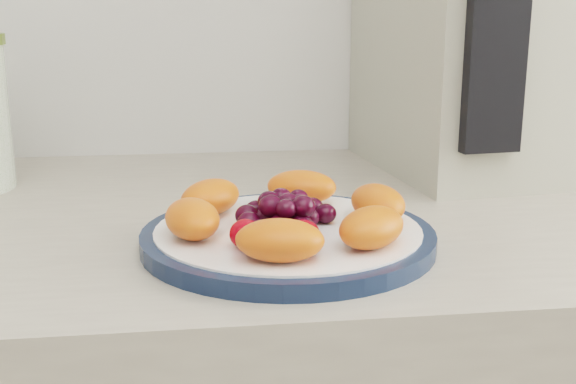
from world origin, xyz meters
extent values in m
cylinder|color=#14223C|center=(0.01, 1.06, 0.91)|extent=(0.26, 0.26, 0.01)
cylinder|color=white|center=(0.01, 1.06, 0.91)|extent=(0.24, 0.24, 0.02)
cube|color=#A9A793|center=(0.28, 1.36, 1.09)|extent=(0.25, 0.33, 0.38)
cube|color=black|center=(0.25, 1.19, 1.10)|extent=(0.07, 0.03, 0.29)
ellipsoid|color=#E94817|center=(0.09, 1.07, 0.93)|extent=(0.05, 0.08, 0.03)
ellipsoid|color=#E94817|center=(0.03, 1.14, 0.93)|extent=(0.08, 0.06, 0.03)
ellipsoid|color=#E94817|center=(-0.06, 1.12, 0.93)|extent=(0.08, 0.08, 0.03)
ellipsoid|color=#E94817|center=(-0.07, 1.05, 0.93)|extent=(0.06, 0.08, 0.03)
ellipsoid|color=#E94817|center=(-0.01, 0.98, 0.93)|extent=(0.08, 0.06, 0.03)
ellipsoid|color=#E94817|center=(0.07, 1.00, 0.93)|extent=(0.08, 0.08, 0.03)
ellipsoid|color=black|center=(0.01, 1.06, 0.93)|extent=(0.02, 0.02, 0.02)
ellipsoid|color=black|center=(0.03, 1.06, 0.93)|extent=(0.02, 0.02, 0.02)
ellipsoid|color=black|center=(0.02, 1.08, 0.93)|extent=(0.02, 0.02, 0.02)
ellipsoid|color=black|center=(0.00, 1.08, 0.93)|extent=(0.02, 0.02, 0.02)
ellipsoid|color=black|center=(-0.01, 1.06, 0.93)|extent=(0.02, 0.02, 0.02)
ellipsoid|color=black|center=(0.00, 1.05, 0.93)|extent=(0.02, 0.02, 0.02)
ellipsoid|color=black|center=(0.02, 1.05, 0.93)|extent=(0.02, 0.02, 0.02)
ellipsoid|color=black|center=(0.05, 1.07, 0.93)|extent=(0.02, 0.02, 0.02)
ellipsoid|color=black|center=(0.04, 1.09, 0.93)|extent=(0.02, 0.02, 0.02)
ellipsoid|color=black|center=(0.02, 1.10, 0.93)|extent=(0.02, 0.02, 0.02)
ellipsoid|color=black|center=(0.00, 1.10, 0.93)|extent=(0.02, 0.02, 0.02)
ellipsoid|color=black|center=(-0.02, 1.09, 0.93)|extent=(0.02, 0.02, 0.02)
ellipsoid|color=black|center=(-0.03, 1.07, 0.93)|extent=(0.02, 0.02, 0.02)
ellipsoid|color=black|center=(-0.03, 1.05, 0.93)|extent=(0.02, 0.02, 0.02)
ellipsoid|color=black|center=(-0.02, 1.04, 0.93)|extent=(0.02, 0.02, 0.02)
ellipsoid|color=black|center=(0.00, 1.03, 0.93)|extent=(0.02, 0.02, 0.02)
ellipsoid|color=black|center=(0.02, 1.03, 0.93)|extent=(0.02, 0.02, 0.02)
ellipsoid|color=black|center=(0.01, 1.06, 0.94)|extent=(0.02, 0.02, 0.02)
ellipsoid|color=black|center=(0.02, 1.08, 0.94)|extent=(0.02, 0.02, 0.02)
ellipsoid|color=black|center=(0.01, 1.08, 0.94)|extent=(0.02, 0.02, 0.02)
ellipsoid|color=black|center=(-0.01, 1.07, 0.94)|extent=(0.02, 0.02, 0.02)
ellipsoid|color=black|center=(-0.01, 1.05, 0.94)|extent=(0.02, 0.02, 0.02)
ellipsoid|color=black|center=(0.01, 1.04, 0.94)|extent=(0.02, 0.02, 0.02)
ellipsoid|color=black|center=(0.02, 1.05, 0.94)|extent=(0.02, 0.02, 0.02)
ellipsoid|color=red|center=(-0.01, 1.00, 0.93)|extent=(0.03, 0.03, 0.02)
ellipsoid|color=red|center=(0.01, 1.01, 0.93)|extent=(0.04, 0.03, 0.02)
ellipsoid|color=red|center=(0.00, 0.98, 0.93)|extent=(0.04, 0.04, 0.02)
ellipsoid|color=red|center=(-0.03, 1.01, 0.93)|extent=(0.03, 0.04, 0.02)
camera|label=1|loc=(-0.07, 0.45, 1.11)|focal=45.00mm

